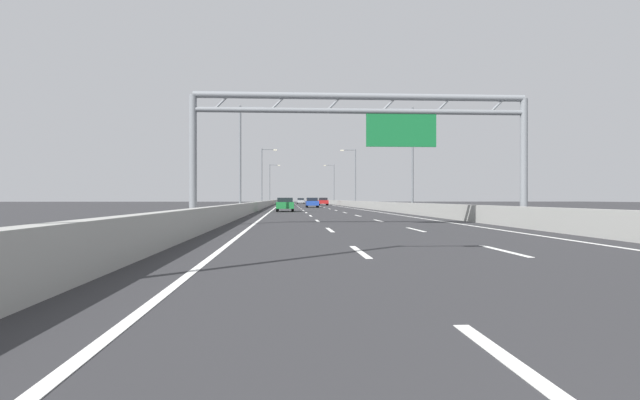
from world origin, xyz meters
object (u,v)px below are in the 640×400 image
at_px(streetlamp_left_mid, 243,152).
at_px(streetlamp_right_mid, 410,153).
at_px(streetlamp_left_distant, 271,181).
at_px(orange_car, 287,201).
at_px(black_car, 287,202).
at_px(streetlamp_left_far, 263,174).
at_px(streetlamp_right_distant, 333,182).
at_px(blue_car, 312,202).
at_px(sign_gantry, 367,125).
at_px(green_car, 285,204).
at_px(silver_car, 301,201).
at_px(streetlamp_right_far, 354,174).
at_px(red_car, 323,201).

distance_m(streetlamp_left_mid, streetlamp_right_mid, 14.93).
distance_m(streetlamp_left_distant, orange_car, 9.29).
bearing_deg(streetlamp_left_distant, black_car, -81.41).
xyz_separation_m(streetlamp_left_far, streetlamp_right_distant, (14.93, 39.77, 0.00)).
relative_size(orange_car, blue_car, 0.93).
relative_size(sign_gantry, green_car, 3.90).
xyz_separation_m(streetlamp_right_mid, silver_car, (-7.55, 88.12, -4.66)).
bearing_deg(streetlamp_right_mid, orange_car, 98.60).
height_order(streetlamp_right_distant, black_car, streetlamp_right_distant).
distance_m(streetlamp_right_mid, streetlamp_left_distant, 80.93).
bearing_deg(streetlamp_right_mid, streetlamp_left_far, 110.58).
bearing_deg(streetlamp_left_distant, orange_car, -60.48).
relative_size(green_car, silver_car, 0.92).
distance_m(streetlamp_right_far, orange_car, 34.86).
height_order(streetlamp_left_far, streetlamp_left_distant, same).
height_order(streetlamp_right_mid, red_car, streetlamp_right_mid).
height_order(streetlamp_left_distant, green_car, streetlamp_left_distant).
bearing_deg(sign_gantry, orange_car, 92.28).
relative_size(sign_gantry, orange_car, 3.88).
relative_size(streetlamp_left_distant, red_car, 2.11).
bearing_deg(streetlamp_right_far, streetlamp_right_distant, 90.00).
xyz_separation_m(orange_car, blue_car, (3.60, -42.15, -0.03)).
xyz_separation_m(sign_gantry, red_car, (3.23, 77.93, -4.08)).
height_order(streetlamp_right_far, black_car, streetlamp_right_far).
bearing_deg(sign_gantry, streetlamp_right_distant, 85.93).
height_order(sign_gantry, streetlamp_right_mid, streetlamp_right_mid).
height_order(streetlamp_left_mid, streetlamp_right_distant, same).
xyz_separation_m(streetlamp_right_far, orange_car, (-10.96, 32.76, -4.63)).
height_order(streetlamp_left_distant, red_car, streetlamp_left_distant).
relative_size(streetlamp_left_mid, streetlamp_left_far, 1.00).
height_order(sign_gantry, silver_car, sign_gantry).
bearing_deg(streetlamp_right_distant, silver_car, 131.34).
bearing_deg(silver_car, sign_gantry, -89.83).
xyz_separation_m(streetlamp_right_mid, orange_car, (-10.96, 72.53, -4.63)).
height_order(orange_car, silver_car, orange_car).
height_order(streetlamp_right_far, streetlamp_left_distant, same).
bearing_deg(green_car, streetlamp_left_mid, -120.46).
distance_m(streetlamp_right_mid, orange_car, 73.50).
xyz_separation_m(streetlamp_right_mid, streetlamp_right_far, (0.00, 39.77, 0.00)).
bearing_deg(streetlamp_left_far, streetlamp_right_distant, 69.42).
bearing_deg(streetlamp_right_far, silver_car, 98.88).
bearing_deg(sign_gantry, streetlamp_left_mid, 109.52).
relative_size(streetlamp_left_far, streetlamp_right_far, 1.00).
relative_size(black_car, silver_car, 0.92).
height_order(streetlamp_right_mid, black_car, streetlamp_right_mid).
relative_size(streetlamp_right_distant, green_car, 2.27).
relative_size(streetlamp_left_distant, orange_car, 2.26).
relative_size(blue_car, silver_car, 1.00).
height_order(blue_car, silver_car, silver_car).
relative_size(streetlamp_left_mid, streetlamp_right_distant, 1.00).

